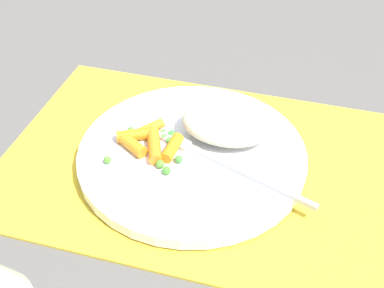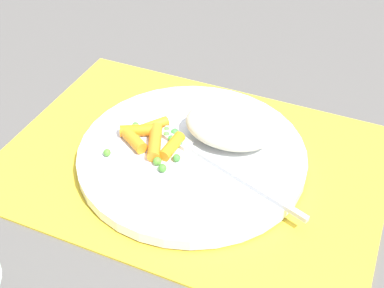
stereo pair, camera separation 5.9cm
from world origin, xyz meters
name	(u,v)px [view 2 (the right image)]	position (x,y,z in m)	size (l,w,h in m)	color
ground_plane	(192,163)	(0.00, 0.00, 0.00)	(2.40, 2.40, 0.00)	#565451
placemat	(192,161)	(0.00, 0.00, 0.00)	(0.44, 0.32, 0.01)	gold
plate	(192,155)	(0.00, 0.00, 0.01)	(0.27, 0.27, 0.01)	white
rice_mound	(230,126)	(-0.03, -0.04, 0.04)	(0.11, 0.08, 0.04)	beige
carrot_portion	(151,138)	(0.05, 0.01, 0.03)	(0.08, 0.07, 0.01)	orange
pea_scatter	(160,142)	(0.04, 0.01, 0.02)	(0.09, 0.09, 0.01)	green
fork	(213,162)	(-0.03, 0.01, 0.02)	(0.20, 0.08, 0.01)	silver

